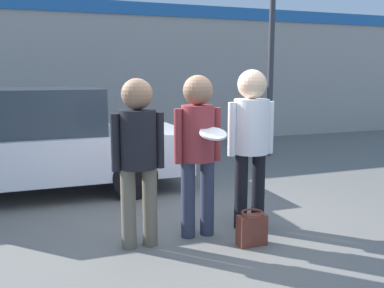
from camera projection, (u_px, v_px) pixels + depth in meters
The scene contains 8 objects.
ground_plane at pixel (194, 233), 4.74m from camera, with size 56.00×56.00×0.00m, color #66635E.
storefront_building at pixel (104, 74), 10.13m from camera, with size 24.00×0.22×3.40m.
person_left at pixel (138, 148), 4.20m from camera, with size 0.53×0.36×1.70m.
person_middle_with_frisbee at pixel (198, 142), 4.48m from camera, with size 0.52×0.57×1.73m.
person_right at pixel (251, 133), 4.75m from camera, with size 0.56×0.39×1.79m.
parked_car_near at pixel (19, 143), 6.13m from camera, with size 4.72×1.78×1.53m.
street_lamp at pixel (281, 2), 8.70m from camera, with size 1.11×0.35×5.11m.
handbag at pixel (252, 229), 4.37m from camera, with size 0.30×0.23×0.36m.
Camera 1 is at (-1.57, -4.23, 1.75)m, focal length 40.00 mm.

